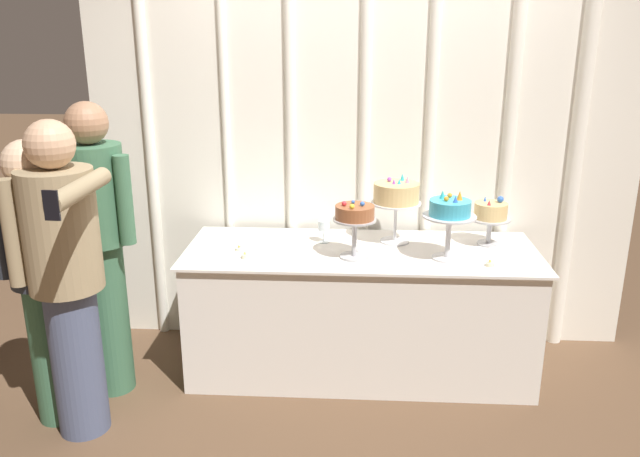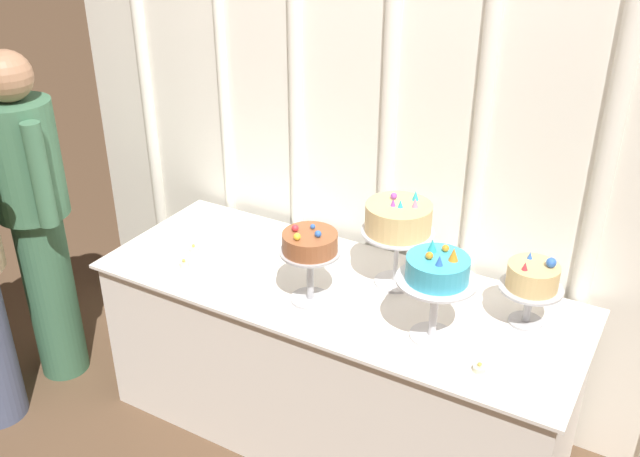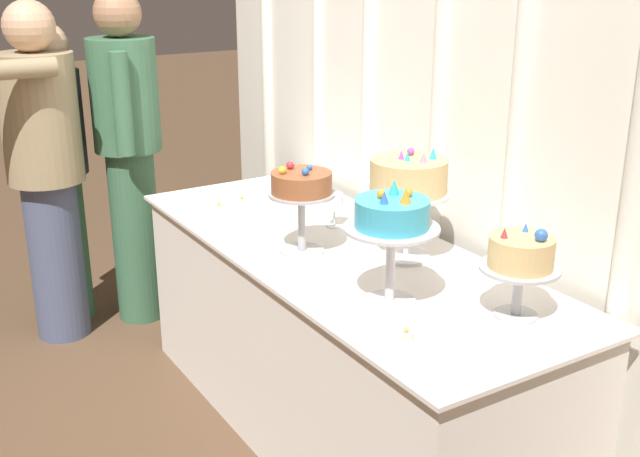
{
  "view_description": "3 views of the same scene",
  "coord_description": "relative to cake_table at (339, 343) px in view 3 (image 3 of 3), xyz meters",
  "views": [
    {
      "loc": [
        -0.04,
        -3.43,
        2.02
      ],
      "look_at": [
        -0.25,
        0.16,
        0.89
      ],
      "focal_mm": 35.63,
      "sensor_mm": 36.0,
      "label": 1
    },
    {
      "loc": [
        1.2,
        -2.13,
        2.38
      ],
      "look_at": [
        -0.07,
        0.08,
        1.05
      ],
      "focal_mm": 39.86,
      "sensor_mm": 36.0,
      "label": 2
    },
    {
      "loc": [
        2.28,
        -1.4,
        1.83
      ],
      "look_at": [
        -0.13,
        0.09,
        0.83
      ],
      "focal_mm": 44.1,
      "sensor_mm": 36.0,
      "label": 3
    }
  ],
  "objects": [
    {
      "name": "guest_girl_blue_dress",
      "position": [
        -1.45,
        -0.72,
        0.5
      ],
      "size": [
        0.51,
        0.7,
        1.63
      ],
      "color": "#4C5675",
      "rests_on": "ground_plane"
    },
    {
      "name": "cake_table",
      "position": [
        0.0,
        0.0,
        0.0
      ],
      "size": [
        2.07,
        0.78,
        0.78
      ],
      "color": "white",
      "rests_on": "ground_plane"
    },
    {
      "name": "tealight_near_left",
      "position": [
        -0.66,
        -0.19,
        0.4
      ],
      "size": [
        0.04,
        0.04,
        0.04
      ],
      "color": "beige",
      "rests_on": "cake_table"
    },
    {
      "name": "guest_man_dark_suit",
      "position": [
        -1.62,
        -0.62,
        0.46
      ],
      "size": [
        0.47,
        0.32,
        1.52
      ],
      "color": "#3D6B4C",
      "rests_on": "ground_plane"
    },
    {
      "name": "cake_display_rightmost",
      "position": [
        0.76,
        0.14,
        0.58
      ],
      "size": [
        0.24,
        0.24,
        0.3
      ],
      "color": "#B2B2B7",
      "rests_on": "cake_table"
    },
    {
      "name": "ground_plane",
      "position": [
        0.0,
        -0.1,
        -0.39
      ],
      "size": [
        24.0,
        24.0,
        0.0
      ],
      "primitive_type": "plane",
      "color": "brown"
    },
    {
      "name": "draped_curtain",
      "position": [
        0.05,
        0.46,
        1.07
      ],
      "size": [
        3.46,
        0.15,
        2.83
      ],
      "color": "white",
      "rests_on": "ground_plane"
    },
    {
      "name": "cake_display_midright",
      "position": [
        0.48,
        -0.13,
        0.66
      ],
      "size": [
        0.3,
        0.3,
        0.39
      ],
      "color": "silver",
      "rests_on": "cake_table"
    },
    {
      "name": "guest_man_pink_jacket",
      "position": [
        -1.44,
        -0.31,
        0.53
      ],
      "size": [
        0.47,
        0.42,
        1.67
      ],
      "color": "#3D6B4C",
      "rests_on": "ground_plane"
    },
    {
      "name": "wine_glass",
      "position": [
        -0.23,
        0.12,
        0.49
      ],
      "size": [
        0.07,
        0.07,
        0.14
      ],
      "color": "silver",
      "rests_on": "cake_table"
    },
    {
      "name": "tealight_far_left",
      "position": [
        -0.72,
        -0.05,
        0.4
      ],
      "size": [
        0.05,
        0.05,
        0.03
      ],
      "color": "beige",
      "rests_on": "cake_table"
    },
    {
      "name": "cake_display_leftmost",
      "position": [
        -0.04,
        -0.14,
        0.63
      ],
      "size": [
        0.24,
        0.24,
        0.33
      ],
      "color": "#B2B2B7",
      "rests_on": "cake_table"
    },
    {
      "name": "tealight_near_right",
      "position": [
        0.7,
        -0.23,
        0.4
      ],
      "size": [
        0.05,
        0.05,
        0.04
      ],
      "color": "beige",
      "rests_on": "cake_table"
    },
    {
      "name": "cake_display_midleft",
      "position": [
        0.2,
        0.15,
        0.68
      ],
      "size": [
        0.3,
        0.3,
        0.41
      ],
      "color": "silver",
      "rests_on": "cake_table"
    }
  ]
}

